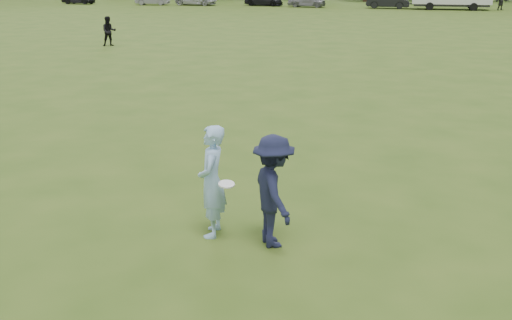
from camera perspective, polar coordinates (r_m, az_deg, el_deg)
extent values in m
plane|color=#345016|center=(10.76, -4.54, -6.41)|extent=(200.00, 200.00, 0.00)
imported|color=#99C4ED|center=(10.13, -4.22, -2.05)|extent=(0.56, 0.77, 1.95)
imported|color=#171B33|center=(9.75, 1.68, -3.00)|extent=(1.21, 1.41, 1.89)
imported|color=black|center=(36.36, -13.83, 11.82)|extent=(1.03, 0.97, 1.68)
imported|color=black|center=(69.74, 22.30, 13.80)|extent=(1.69, 1.32, 1.79)
imported|color=black|center=(72.02, 0.74, 14.99)|extent=(4.72, 2.39, 1.31)
imported|color=slate|center=(69.86, 4.87, 14.89)|extent=(4.39, 2.11, 1.45)
imported|color=black|center=(68.93, 12.45, 14.54)|extent=(4.65, 1.82, 1.51)
cylinder|color=white|center=(9.79, -2.83, -2.31)|extent=(0.30, 0.30, 0.08)
cube|color=black|center=(68.77, 18.06, 13.87)|extent=(7.60, 2.30, 0.25)
cylinder|color=black|center=(67.40, 16.21, 13.88)|extent=(0.80, 0.25, 0.80)
cylinder|color=black|center=(69.90, 16.13, 14.01)|extent=(0.80, 0.25, 0.80)
cylinder|color=black|center=(67.74, 20.03, 13.54)|extent=(0.80, 0.25, 0.80)
cylinder|color=black|center=(70.22, 19.81, 13.68)|extent=(0.80, 0.25, 0.80)
cube|color=#333333|center=(68.58, 14.29, 14.22)|extent=(1.20, 0.15, 0.12)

